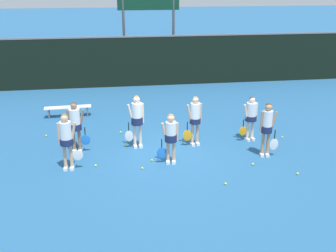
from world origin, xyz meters
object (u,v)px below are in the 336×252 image
Objects in this scene: player_0 at (66,137)px; tennis_ball_0 at (46,136)px; tennis_ball_3 at (261,129)px; tennis_ball_7 at (152,160)px; player_1 at (171,134)px; tennis_ball_5 at (282,137)px; tennis_ball_2 at (142,168)px; tennis_ball_4 at (226,184)px; player_2 at (267,125)px; player_6 at (251,115)px; tennis_ball_6 at (253,164)px; player_3 at (75,123)px; tennis_ball_1 at (121,132)px; tennis_ball_11 at (96,166)px; bench_courtside at (68,108)px; scoreboard at (148,8)px; tennis_ball_10 at (140,133)px; player_4 at (137,117)px; tennis_ball_8 at (298,174)px; player_5 at (195,117)px; tennis_ball_9 at (127,145)px.

player_0 is 3.15m from tennis_ball_0.
tennis_ball_3 reaches higher than tennis_ball_7.
player_1 is 4.62m from tennis_ball_5.
tennis_ball_3 is at bearing 28.85° from tennis_ball_2.
player_2 is at bearing 43.23° from tennis_ball_4.
tennis_ball_6 is (-0.56, -1.95, -0.92)m from player_6.
player_3 is at bearing 145.66° from tennis_ball_4.
tennis_ball_1 is at bearing 151.56° from player_6.
tennis_ball_2 is (-3.96, -1.74, -0.92)m from player_6.
tennis_ball_1 is at bearing 109.22° from tennis_ball_7.
player_1 is 22.43× the size of tennis_ball_11.
player_2 reaches higher than tennis_ball_5.
player_0 reaches higher than bench_courtside.
player_2 reaches higher than player_6.
bench_courtside reaches higher than tennis_ball_2.
player_2 is at bearing -38.94° from bench_courtside.
tennis_ball_10 is (-1.18, -8.11, -3.91)m from scoreboard.
tennis_ball_11 is at bearing -168.26° from tennis_ball_5.
player_4 is 26.18× the size of tennis_ball_8.
tennis_ball_8 is (-0.73, -2.76, 0.00)m from tennis_ball_5.
player_5 is (-2.07, 1.20, -0.03)m from player_2.
bench_courtside is 6.09m from player_1.
player_4 is (2.16, 1.36, 0.04)m from player_0.
player_5 is at bearing 134.15° from tennis_ball_8.
tennis_ball_7 is at bearing -60.21° from tennis_ball_9.
tennis_ball_7 is at bearing 168.78° from player_1.
player_5 reaches higher than tennis_ball_5.
tennis_ball_11 reaches higher than tennis_ball_1.
player_3 is at bearing 116.64° from tennis_ball_11.
player_1 is 0.94× the size of player_3.
player_3 is 2.72m from tennis_ball_10.
player_4 is 25.83× the size of tennis_ball_9.
player_4 is 1.12m from tennis_ball_9.
tennis_ball_3 is (6.93, 2.28, -1.01)m from player_0.
tennis_ball_0 is (-0.61, -2.13, -0.34)m from bench_courtside.
player_6 is at bearing 23.68° from tennis_ball_2.
player_2 is at bearing 8.55° from player_1.
tennis_ball_0 and tennis_ball_3 have the same top height.
tennis_ball_5 is (7.83, -3.50, -0.34)m from bench_courtside.
tennis_ball_8 reaches higher than tennis_ball_7.
scoreboard is 10.77m from tennis_ball_5.
player_3 is 3.95m from player_5.
player_5 reaches higher than tennis_ball_8.
player_0 reaches higher than tennis_ball_8.
tennis_ball_2 is at bearing -124.09° from tennis_ball_7.
tennis_ball_5 is 0.93× the size of tennis_ball_11.
scoreboard reaches higher than tennis_ball_11.
player_5 is 2.54m from tennis_ball_9.
tennis_ball_4 is 0.99× the size of tennis_ball_9.
player_2 is 1.04× the size of player_3.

